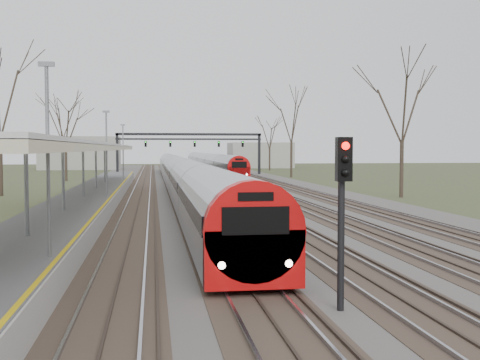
# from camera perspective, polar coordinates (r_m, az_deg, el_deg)

# --- Properties ---
(track_bed) EXTENTS (24.00, 160.00, 0.22)m
(track_bed) POSITION_cam_1_polar(r_m,az_deg,el_deg) (57.43, -2.98, -0.78)
(track_bed) COLOR #474442
(track_bed) RESTS_ON ground
(platform) EXTENTS (3.50, 69.00, 1.00)m
(platform) POSITION_cam_1_polar(r_m,az_deg,el_deg) (39.90, -14.05, -1.89)
(platform) COLOR #9E9B93
(platform) RESTS_ON ground
(canopy) EXTENTS (4.10, 50.00, 3.11)m
(canopy) POSITION_cam_1_polar(r_m,az_deg,el_deg) (35.27, -14.86, 3.04)
(canopy) COLOR slate
(canopy) RESTS_ON platform
(signal_gantry) EXTENTS (21.00, 0.59, 6.08)m
(signal_gantry) POSITION_cam_1_polar(r_m,az_deg,el_deg) (87.21, -4.79, 3.69)
(signal_gantry) COLOR black
(signal_gantry) RESTS_ON ground
(tree_east_far) EXTENTS (5.00, 5.00, 10.30)m
(tree_east_far) POSITION_cam_1_polar(r_m,az_deg,el_deg) (48.11, 15.15, 7.00)
(tree_east_far) COLOR #2D231C
(tree_east_far) RESTS_ON ground
(train_near) EXTENTS (2.62, 90.21, 3.05)m
(train_near) POSITION_cam_1_polar(r_m,az_deg,el_deg) (59.64, -5.85, 0.72)
(train_near) COLOR #A2A5AC
(train_near) RESTS_ON ground
(train_far) EXTENTS (2.62, 75.21, 3.05)m
(train_far) POSITION_cam_1_polar(r_m,az_deg,el_deg) (103.91, -3.02, 1.69)
(train_far) COLOR #A2A5AC
(train_far) RESTS_ON ground
(signal_post) EXTENTS (0.35, 0.45, 4.10)m
(signal_post) POSITION_cam_1_polar(r_m,az_deg,el_deg) (13.88, 9.68, -1.65)
(signal_post) COLOR black
(signal_post) RESTS_ON ground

